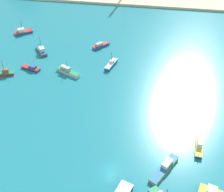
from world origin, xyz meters
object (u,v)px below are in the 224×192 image
(fishing_boat_7, at_px, (165,168))
(fishing_boat_8, at_px, (68,71))
(fishing_boat_0, at_px, (101,45))
(fishing_boat_11, at_px, (31,68))
(fishing_boat_5, at_px, (199,146))
(fishing_boat_4, at_px, (23,32))
(fishing_boat_15, at_px, (111,64))
(fishing_boat_13, at_px, (42,50))
(fishing_boat_12, at_px, (4,73))

(fishing_boat_7, height_order, fishing_boat_8, fishing_boat_8)
(fishing_boat_0, xyz_separation_m, fishing_boat_11, (-22.63, -21.32, -0.13))
(fishing_boat_7, bearing_deg, fishing_boat_5, 43.87)
(fishing_boat_4, height_order, fishing_boat_8, fishing_boat_4)
(fishing_boat_7, height_order, fishing_boat_11, fishing_boat_7)
(fishing_boat_5, distance_m, fishing_boat_15, 48.18)
(fishing_boat_11, relative_size, fishing_boat_13, 0.91)
(fishing_boat_4, height_order, fishing_boat_11, fishing_boat_4)
(fishing_boat_5, bearing_deg, fishing_boat_0, 126.48)
(fishing_boat_4, bearing_deg, fishing_boat_11, -61.72)
(fishing_boat_15, bearing_deg, fishing_boat_7, -64.72)
(fishing_boat_4, xyz_separation_m, fishing_boat_7, (66.24, -66.46, -0.17))
(fishing_boat_4, bearing_deg, fishing_boat_7, -45.09)
(fishing_boat_4, bearing_deg, fishing_boat_0, -9.98)
(fishing_boat_0, relative_size, fishing_boat_7, 0.68)
(fishing_boat_13, bearing_deg, fishing_boat_4, 133.85)
(fishing_boat_15, bearing_deg, fishing_boat_13, 169.59)
(fishing_boat_7, bearing_deg, fishing_boat_12, 150.88)
(fishing_boat_7, distance_m, fishing_boat_15, 50.70)
(fishing_boat_8, height_order, fishing_boat_15, fishing_boat_15)
(fishing_boat_11, bearing_deg, fishing_boat_7, -36.95)
(fishing_boat_5, bearing_deg, fishing_boat_13, 145.04)
(fishing_boat_11, distance_m, fishing_boat_13, 12.87)
(fishing_boat_11, relative_size, fishing_boat_12, 1.00)
(fishing_boat_0, height_order, fishing_boat_7, fishing_boat_0)
(fishing_boat_0, height_order, fishing_boat_5, fishing_boat_5)
(fishing_boat_5, xyz_separation_m, fishing_boat_7, (-9.15, -8.80, -0.13))
(fishing_boat_11, height_order, fishing_boat_12, fishing_boat_12)
(fishing_boat_4, distance_m, fishing_boat_7, 93.84)
(fishing_boat_12, bearing_deg, fishing_boat_15, 18.43)
(fishing_boat_12, relative_size, fishing_boat_13, 0.91)
(fishing_boat_0, distance_m, fishing_boat_13, 24.67)
(fishing_boat_0, distance_m, fishing_boat_8, 23.05)
(fishing_boat_0, height_order, fishing_boat_11, fishing_boat_0)
(fishing_boat_15, bearing_deg, fishing_boat_11, -166.09)
(fishing_boat_0, xyz_separation_m, fishing_boat_8, (-8.23, -21.53, 0.14))
(fishing_boat_11, xyz_separation_m, fishing_boat_12, (-8.38, -5.32, 0.19))
(fishing_boat_11, distance_m, fishing_boat_15, 30.46)
(fishing_boat_4, xyz_separation_m, fishing_boat_11, (15.03, -27.94, -0.20))
(fishing_boat_11, bearing_deg, fishing_boat_5, -26.21)
(fishing_boat_7, relative_size, fishing_boat_15, 1.29)
(fishing_boat_8, height_order, fishing_boat_13, fishing_boat_13)
(fishing_boat_0, bearing_deg, fishing_boat_4, 170.02)
(fishing_boat_7, bearing_deg, fishing_boat_13, 135.21)
(fishing_boat_15, bearing_deg, fishing_boat_5, -50.26)
(fishing_boat_12, bearing_deg, fishing_boat_11, 32.43)
(fishing_boat_12, bearing_deg, fishing_boat_7, -29.12)
(fishing_boat_5, bearing_deg, fishing_boat_12, 160.46)
(fishing_boat_7, height_order, fishing_boat_12, fishing_boat_12)
(fishing_boat_4, height_order, fishing_boat_15, fishing_boat_15)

